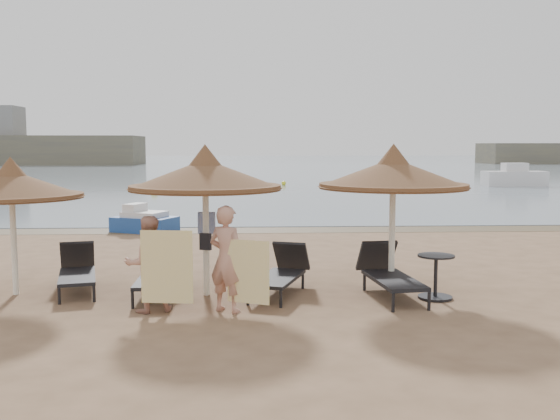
% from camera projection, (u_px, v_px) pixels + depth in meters
% --- Properties ---
extents(ground, '(160.00, 160.00, 0.00)m').
position_uv_depth(ground, '(220.00, 304.00, 10.69)').
color(ground, '#8E6B4D').
rests_on(ground, ground).
extents(sea, '(200.00, 140.00, 0.03)m').
position_uv_depth(sea, '(247.00, 164.00, 90.17)').
color(sea, slate).
rests_on(sea, ground).
extents(wet_sand_strip, '(200.00, 1.60, 0.01)m').
position_uv_depth(wet_sand_strip, '(234.00, 230.00, 20.02)').
color(wet_sand_strip, brown).
rests_on(wet_sand_strip, ground).
extents(far_shore, '(150.00, 54.80, 12.00)m').
position_uv_depth(far_shore, '(66.00, 144.00, 86.53)').
color(far_shore, '#6C654B').
rests_on(far_shore, ground).
extents(palapa_left, '(2.54, 2.54, 2.52)m').
position_uv_depth(palapa_left, '(11.00, 185.00, 11.19)').
color(palapa_left, white).
rests_on(palapa_left, ground).
extents(palapa_center, '(2.76, 2.76, 2.74)m').
position_uv_depth(palapa_center, '(205.00, 175.00, 11.14)').
color(palapa_center, white).
rests_on(palapa_center, ground).
extents(palapa_right, '(2.78, 2.78, 2.75)m').
position_uv_depth(palapa_right, '(393.00, 174.00, 11.47)').
color(palapa_right, white).
rests_on(palapa_right, ground).
extents(lounger_far_left, '(1.09, 2.01, 0.86)m').
position_uv_depth(lounger_far_left, '(77.00, 270.00, 11.71)').
color(lounger_far_left, black).
rests_on(lounger_far_left, ground).
extents(lounger_near_left, '(0.67, 1.96, 0.87)m').
position_uv_depth(lounger_near_left, '(158.00, 273.00, 11.42)').
color(lounger_near_left, black).
rests_on(lounger_near_left, ground).
extents(lounger_near_right, '(1.25, 2.05, 0.87)m').
position_uv_depth(lounger_near_right, '(282.00, 272.00, 11.51)').
color(lounger_near_right, black).
rests_on(lounger_near_right, ground).
extents(lounger_far_right, '(0.93, 2.14, 0.93)m').
position_uv_depth(lounger_far_right, '(388.00, 273.00, 11.30)').
color(lounger_far_right, black).
rests_on(lounger_far_right, ground).
extents(side_table, '(0.65, 0.65, 0.79)m').
position_uv_depth(side_table, '(436.00, 278.00, 11.07)').
color(side_table, black).
rests_on(side_table, ground).
extents(person_left, '(0.98, 0.80, 1.83)m').
position_uv_depth(person_left, '(148.00, 256.00, 10.14)').
color(person_left, tan).
rests_on(person_left, ground).
extents(person_right, '(1.12, 1.01, 2.04)m').
position_uv_depth(person_right, '(227.00, 250.00, 10.13)').
color(person_right, tan).
rests_on(person_right, ground).
extents(towel_left, '(0.83, 0.13, 1.17)m').
position_uv_depth(towel_left, '(167.00, 267.00, 9.82)').
color(towel_left, yellow).
rests_on(towel_left, ground).
extents(towel_right, '(0.68, 0.32, 1.03)m').
position_uv_depth(towel_right, '(248.00, 272.00, 9.93)').
color(towel_right, yellow).
rests_on(towel_right, ground).
extents(bag_patterned, '(0.32, 0.12, 0.40)m').
position_uv_depth(bag_patterned, '(207.00, 223.00, 11.41)').
color(bag_patterned, white).
rests_on(bag_patterned, ground).
extents(bag_dark, '(0.22, 0.15, 0.30)m').
position_uv_depth(bag_dark, '(205.00, 242.00, 11.10)').
color(bag_dark, black).
rests_on(bag_dark, ground).
extents(pedal_boat, '(2.19, 1.80, 0.88)m').
position_uv_depth(pedal_boat, '(144.00, 221.00, 19.62)').
color(pedal_boat, '#1D4492').
rests_on(pedal_boat, ground).
extents(buoy_left, '(0.36, 0.36, 0.36)m').
position_uv_depth(buoy_left, '(154.00, 190.00, 35.09)').
color(buoy_left, yellow).
rests_on(buoy_left, ground).
extents(buoy_mid, '(0.31, 0.31, 0.31)m').
position_uv_depth(buoy_mid, '(284.00, 183.00, 42.16)').
color(buoy_mid, yellow).
rests_on(buoy_mid, ground).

